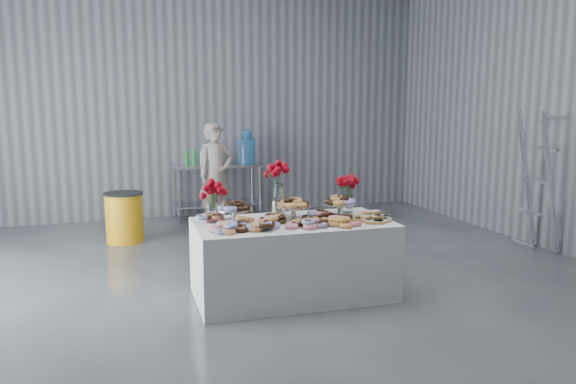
{
  "coord_description": "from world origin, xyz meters",
  "views": [
    {
      "loc": [
        -1.5,
        -4.85,
        1.91
      ],
      "look_at": [
        0.32,
        0.52,
        0.99
      ],
      "focal_mm": 35.0,
      "sensor_mm": 36.0,
      "label": 1
    }
  ],
  "objects_px": {
    "display_table": "(293,259)",
    "prep_table": "(217,181)",
    "trash_barrel": "(124,217)",
    "person": "(216,174)",
    "stepladder": "(538,181)",
    "water_jug": "(247,148)"
  },
  "relations": [
    {
      "from": "display_table",
      "to": "prep_table",
      "type": "distance_m",
      "value": 3.91
    },
    {
      "from": "trash_barrel",
      "to": "prep_table",
      "type": "bearing_deg",
      "value": 36.46
    },
    {
      "from": "person",
      "to": "prep_table",
      "type": "bearing_deg",
      "value": 59.91
    },
    {
      "from": "person",
      "to": "stepladder",
      "type": "bearing_deg",
      "value": -54.7
    },
    {
      "from": "display_table",
      "to": "prep_table",
      "type": "relative_size",
      "value": 1.27
    },
    {
      "from": "person",
      "to": "trash_barrel",
      "type": "relative_size",
      "value": 2.33
    },
    {
      "from": "display_table",
      "to": "person",
      "type": "height_order",
      "value": "person"
    },
    {
      "from": "water_jug",
      "to": "stepladder",
      "type": "relative_size",
      "value": 0.3
    },
    {
      "from": "prep_table",
      "to": "water_jug",
      "type": "xyz_separation_m",
      "value": [
        0.5,
        -0.0,
        0.53
      ]
    },
    {
      "from": "trash_barrel",
      "to": "stepladder",
      "type": "bearing_deg",
      "value": -23.8
    },
    {
      "from": "prep_table",
      "to": "water_jug",
      "type": "height_order",
      "value": "water_jug"
    },
    {
      "from": "prep_table",
      "to": "person",
      "type": "distance_m",
      "value": 0.53
    },
    {
      "from": "display_table",
      "to": "prep_table",
      "type": "bearing_deg",
      "value": 89.21
    },
    {
      "from": "display_table",
      "to": "trash_barrel",
      "type": "relative_size",
      "value": 2.79
    },
    {
      "from": "person",
      "to": "trash_barrel",
      "type": "distance_m",
      "value": 1.61
    },
    {
      "from": "trash_barrel",
      "to": "water_jug",
      "type": "bearing_deg",
      "value": 29.11
    },
    {
      "from": "display_table",
      "to": "trash_barrel",
      "type": "distance_m",
      "value": 3.14
    },
    {
      "from": "display_table",
      "to": "trash_barrel",
      "type": "xyz_separation_m",
      "value": [
        -1.48,
        2.77,
        -0.03
      ]
    },
    {
      "from": "water_jug",
      "to": "person",
      "type": "height_order",
      "value": "person"
    },
    {
      "from": "water_jug",
      "to": "stepladder",
      "type": "xyz_separation_m",
      "value": [
        2.93,
        -3.32,
        -0.24
      ]
    },
    {
      "from": "person",
      "to": "stepladder",
      "type": "height_order",
      "value": "stepladder"
    },
    {
      "from": "water_jug",
      "to": "trash_barrel",
      "type": "bearing_deg",
      "value": -150.89
    }
  ]
}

